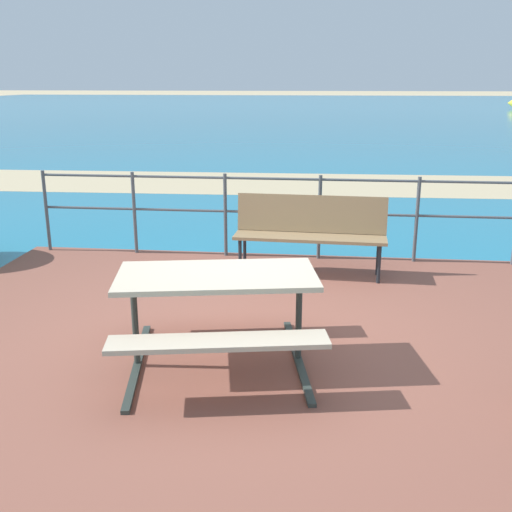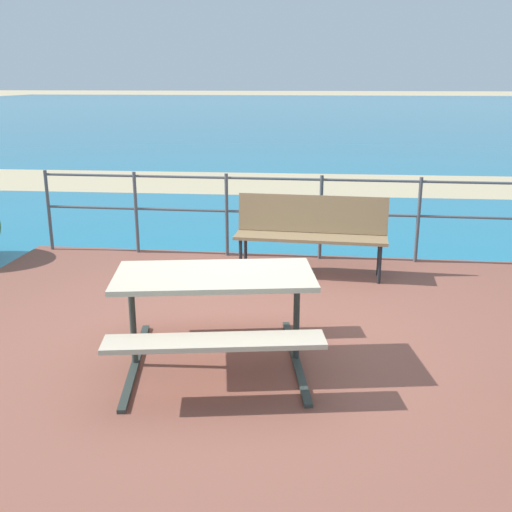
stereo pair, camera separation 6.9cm
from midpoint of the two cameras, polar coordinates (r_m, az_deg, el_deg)
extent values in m
plane|color=tan|center=(5.34, -1.16, -8.20)|extent=(240.00, 240.00, 0.00)
cube|color=brown|center=(5.33, -1.16, -7.91)|extent=(6.40, 5.20, 0.06)
cube|color=teal|center=(44.87, 5.66, 13.56)|extent=(90.00, 90.00, 0.01)
cube|color=tan|center=(13.40, 3.53, 6.89)|extent=(54.06, 4.33, 0.01)
cube|color=#BCAD93|center=(4.57, -4.19, -1.92)|extent=(1.62, 1.00, 0.04)
cube|color=#BCAD93|center=(4.12, -4.10, -8.18)|extent=(1.54, 0.53, 0.04)
cube|color=#BCAD93|center=(5.23, -4.13, -2.72)|extent=(1.54, 0.53, 0.04)
cylinder|color=#2D3833|center=(4.75, -11.86, -6.24)|extent=(0.06, 0.06, 0.73)
cube|color=#2D3833|center=(4.89, -11.61, -10.03)|extent=(0.32, 1.44, 0.03)
cylinder|color=#2D3833|center=(4.74, 3.68, -5.94)|extent=(0.06, 0.06, 0.73)
cube|color=#2D3833|center=(4.88, 3.60, -9.74)|extent=(0.32, 1.44, 0.03)
cube|color=#8C704C|center=(6.80, 4.86, 1.78)|extent=(1.73, 0.48, 0.04)
cube|color=#8C704C|center=(6.92, 5.02, 4.04)|extent=(1.72, 0.16, 0.43)
cylinder|color=#1E2328|center=(6.81, -1.82, -0.11)|extent=(0.04, 0.04, 0.45)
cylinder|color=#1E2328|center=(7.10, -1.37, 0.58)|extent=(0.04, 0.04, 0.45)
cylinder|color=#1E2328|center=(6.71, 11.35, -0.70)|extent=(0.04, 0.04, 0.45)
cylinder|color=#1E2328|center=(7.00, 11.27, 0.02)|extent=(0.04, 0.04, 0.45)
cylinder|color=#4C5156|center=(8.28, -19.56, 4.07)|extent=(0.04, 0.04, 1.05)
cylinder|color=#4C5156|center=(7.84, -11.75, 4.03)|extent=(0.04, 0.04, 1.05)
cylinder|color=#4C5156|center=(7.56, -3.20, 3.90)|extent=(0.04, 0.04, 1.05)
cylinder|color=#4C5156|center=(7.46, 5.79, 3.67)|extent=(0.04, 0.04, 1.05)
cylinder|color=#4C5156|center=(7.55, 14.80, 3.35)|extent=(0.04, 0.04, 1.05)
cylinder|color=#4C5156|center=(7.40, 1.29, 7.38)|extent=(5.90, 0.03, 0.03)
cylinder|color=#4C5156|center=(7.48, 1.27, 4.19)|extent=(5.90, 0.03, 0.03)
cone|color=yellow|center=(52.34, 23.07, 13.26)|extent=(0.78, 0.92, 0.79)
camera|label=1|loc=(0.03, -90.32, -0.09)|focal=41.99mm
camera|label=2|loc=(0.03, 89.68, 0.09)|focal=41.99mm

